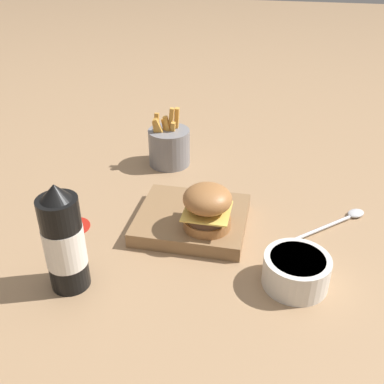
{
  "coord_description": "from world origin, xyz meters",
  "views": [
    {
      "loc": [
        -0.15,
        0.77,
        0.53
      ],
      "look_at": [
        0.01,
        0.04,
        0.08
      ],
      "focal_mm": 42.0,
      "sensor_mm": 36.0,
      "label": 1
    }
  ],
  "objects_px": {
    "fries_basket": "(169,146)",
    "side_bowl": "(296,270)",
    "spoon": "(343,218)",
    "ketchup_bottle": "(64,242)",
    "burger": "(207,207)",
    "serving_board": "(192,219)"
  },
  "relations": [
    {
      "from": "fries_basket",
      "to": "spoon",
      "type": "distance_m",
      "value": 0.45
    },
    {
      "from": "burger",
      "to": "spoon",
      "type": "height_order",
      "value": "burger"
    },
    {
      "from": "serving_board",
      "to": "burger",
      "type": "xyz_separation_m",
      "value": [
        -0.04,
        0.04,
        0.06
      ]
    },
    {
      "from": "serving_board",
      "to": "side_bowl",
      "type": "distance_m",
      "value": 0.24
    },
    {
      "from": "spoon",
      "to": "fries_basket",
      "type": "bearing_deg",
      "value": 114.55
    },
    {
      "from": "burger",
      "to": "serving_board",
      "type": "bearing_deg",
      "value": -45.13
    },
    {
      "from": "fries_basket",
      "to": "side_bowl",
      "type": "distance_m",
      "value": 0.5
    },
    {
      "from": "ketchup_bottle",
      "to": "fries_basket",
      "type": "bearing_deg",
      "value": -96.77
    },
    {
      "from": "fries_basket",
      "to": "side_bowl",
      "type": "xyz_separation_m",
      "value": [
        -0.32,
        0.39,
        -0.02
      ]
    },
    {
      "from": "side_bowl",
      "to": "spoon",
      "type": "relative_size",
      "value": 0.74
    },
    {
      "from": "serving_board",
      "to": "burger",
      "type": "height_order",
      "value": "burger"
    },
    {
      "from": "serving_board",
      "to": "spoon",
      "type": "height_order",
      "value": "serving_board"
    },
    {
      "from": "serving_board",
      "to": "ketchup_bottle",
      "type": "relative_size",
      "value": 1.1
    },
    {
      "from": "fries_basket",
      "to": "serving_board",
      "type": "bearing_deg",
      "value": 113.61
    },
    {
      "from": "fries_basket",
      "to": "burger",
      "type": "bearing_deg",
      "value": 116.92
    },
    {
      "from": "side_bowl",
      "to": "spoon",
      "type": "bearing_deg",
      "value": -114.44
    },
    {
      "from": "serving_board",
      "to": "burger",
      "type": "distance_m",
      "value": 0.08
    },
    {
      "from": "serving_board",
      "to": "fries_basket",
      "type": "height_order",
      "value": "fries_basket"
    },
    {
      "from": "ketchup_bottle",
      "to": "side_bowl",
      "type": "bearing_deg",
      "value": -168.27
    },
    {
      "from": "ketchup_bottle",
      "to": "fries_basket",
      "type": "height_order",
      "value": "ketchup_bottle"
    },
    {
      "from": "burger",
      "to": "spoon",
      "type": "relative_size",
      "value": 0.61
    },
    {
      "from": "burger",
      "to": "side_bowl",
      "type": "height_order",
      "value": "burger"
    }
  ]
}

